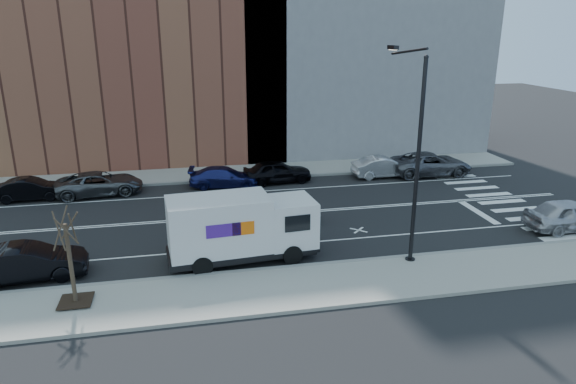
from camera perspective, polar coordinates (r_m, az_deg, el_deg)
name	(u,v)px	position (r m, az deg, el deg)	size (l,w,h in m)	color
ground	(237,217)	(28.80, -5.70, -2.73)	(120.00, 120.00, 0.00)	black
sidewalk_near	(261,291)	(20.80, -3.07, -10.95)	(44.00, 3.60, 0.15)	gray
sidewalk_far	(224,173)	(37.12, -7.16, 2.09)	(44.00, 3.60, 0.15)	gray
curb_near	(254,271)	(22.38, -3.77, -8.74)	(44.00, 0.25, 0.17)	gray
curb_far	(226,180)	(35.39, -6.92, 1.33)	(44.00, 0.25, 0.17)	gray
crosswalk	(495,198)	(34.17, 22.03, -0.63)	(3.00, 14.00, 0.01)	white
road_markings	(237,216)	(28.79, -5.70, -2.72)	(40.00, 8.60, 0.01)	white
bldg_brick	(103,14)	(42.79, -19.88, 18.11)	(26.00, 10.00, 22.00)	brown
streetlight	(414,150)	(22.68, 13.79, 4.58)	(0.44, 4.02, 9.34)	black
street_tree	(72,272)	(20.85, -22.90, -8.14)	(1.20, 1.20, 3.75)	black
fedex_van	(241,227)	(22.99, -5.26, -3.89)	(6.84, 2.85, 3.05)	black
far_parked_b	(31,189)	(34.91, -26.67, 0.29)	(1.44, 4.12, 1.36)	black
far_parked_c	(100,184)	(34.26, -20.21, 0.89)	(2.41, 5.23, 1.45)	#4D5055
far_parked_d	(224,177)	(34.02, -7.08, 1.66)	(1.87, 4.61, 1.34)	navy
far_parked_e	(277,171)	(34.66, -1.21, 2.31)	(1.85, 4.61, 1.57)	black
far_parked_f	(384,167)	(36.62, 10.61, 2.76)	(1.55, 4.43, 1.46)	silver
far_parked_g	(430,164)	(37.86, 15.50, 3.04)	(2.69, 5.82, 1.62)	#53555C
driving_sedan	(277,212)	(27.22, -1.20, -2.27)	(1.52, 4.37, 1.44)	silver
near_parked_rear_a	(28,263)	(24.06, -26.93, -7.02)	(1.61, 4.63, 1.52)	black
near_parked_front	(571,215)	(30.37, 28.93, -2.23)	(1.91, 4.75, 1.62)	#B9B8BD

